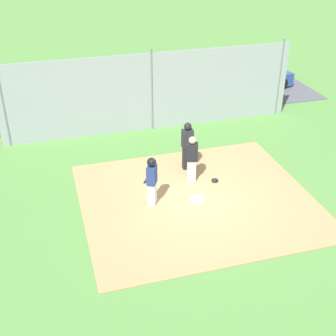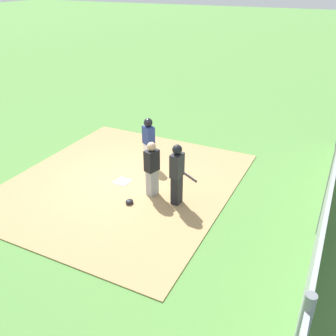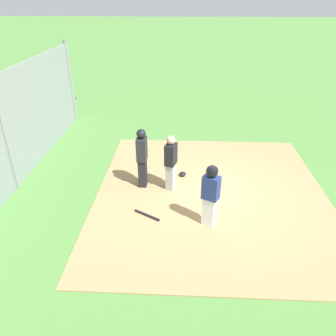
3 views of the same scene
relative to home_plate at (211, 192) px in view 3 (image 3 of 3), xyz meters
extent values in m
plane|color=#51843D|center=(0.00, 0.00, -0.04)|extent=(140.00, 140.00, 0.00)
cube|color=#A88456|center=(0.00, 0.00, -0.03)|extent=(7.20, 6.40, 0.03)
cube|color=white|center=(0.00, 0.00, 0.00)|extent=(0.48, 0.48, 0.02)
cube|color=#9E9EA3|center=(-0.21, -1.15, 0.37)|extent=(0.35, 0.30, 0.77)
cube|color=black|center=(-0.21, -1.15, 1.06)|extent=(0.44, 0.36, 0.61)
sphere|color=tan|center=(-0.21, -1.15, 1.49)|extent=(0.24, 0.24, 0.24)
cube|color=black|center=(-0.31, -1.96, 0.41)|extent=(0.31, 0.24, 0.83)
cube|color=#232328|center=(-0.31, -1.96, 1.15)|extent=(0.39, 0.28, 0.66)
sphere|color=black|center=(-0.31, -1.96, 1.61)|extent=(0.26, 0.26, 0.26)
cube|color=silver|center=(1.41, -0.16, 0.36)|extent=(0.34, 0.37, 0.74)
cube|color=navy|center=(1.41, -0.16, 1.03)|extent=(0.41, 0.46, 0.59)
sphere|color=tan|center=(1.41, -0.16, 1.44)|extent=(0.23, 0.23, 0.23)
sphere|color=black|center=(1.41, -0.16, 1.46)|extent=(0.28, 0.28, 0.28)
cylinder|color=black|center=(1.18, -1.69, 0.02)|extent=(0.44, 0.68, 0.06)
ellipsoid|color=black|center=(-0.93, -0.82, 0.05)|extent=(0.24, 0.20, 0.12)
cube|color=#93999E|center=(0.00, -5.63, 1.56)|extent=(12.00, 0.05, 3.20)
cylinder|color=slate|center=(-5.70, -5.63, 1.64)|extent=(0.10, 0.10, 3.35)
cylinder|color=slate|center=(0.00, -5.63, 1.64)|extent=(0.10, 0.10, 3.35)
cube|color=#28428C|center=(-5.97, -8.92, 0.40)|extent=(4.42, 2.37, 0.64)
cube|color=navy|center=(-6.12, -8.94, 1.00)|extent=(2.54, 1.93, 0.56)
cylinder|color=black|center=(-4.77, -7.85, 0.30)|extent=(0.62, 0.28, 0.60)
cylinder|color=black|center=(-7.46, -8.30, 0.30)|extent=(0.62, 0.28, 0.60)
camera|label=1|loc=(4.22, 11.28, 7.97)|focal=48.60mm
camera|label=2|loc=(-8.13, -5.54, 5.58)|focal=39.47mm
camera|label=3|loc=(7.90, -0.82, 5.03)|focal=35.25mm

